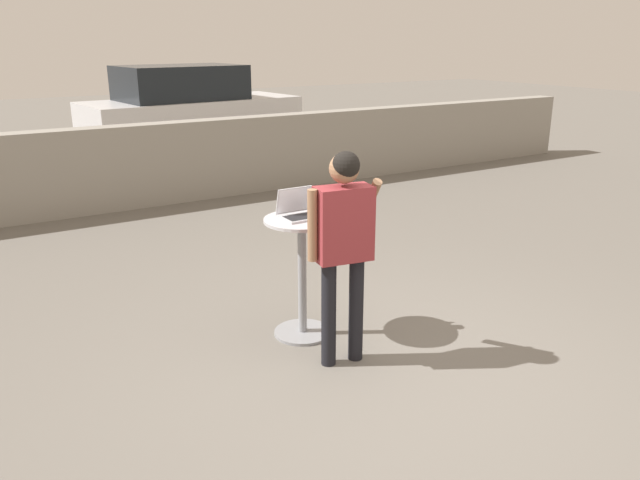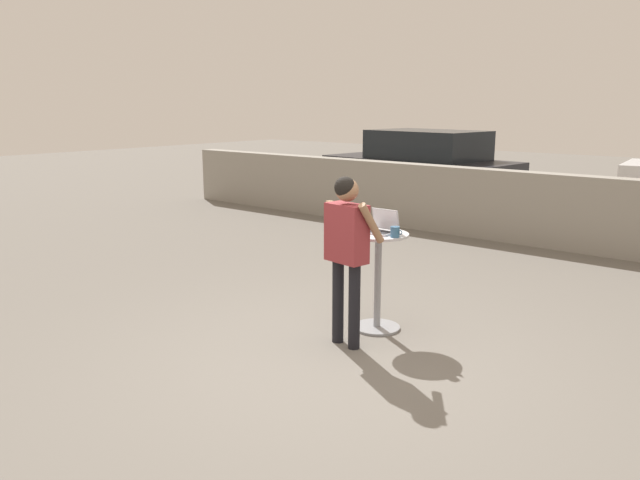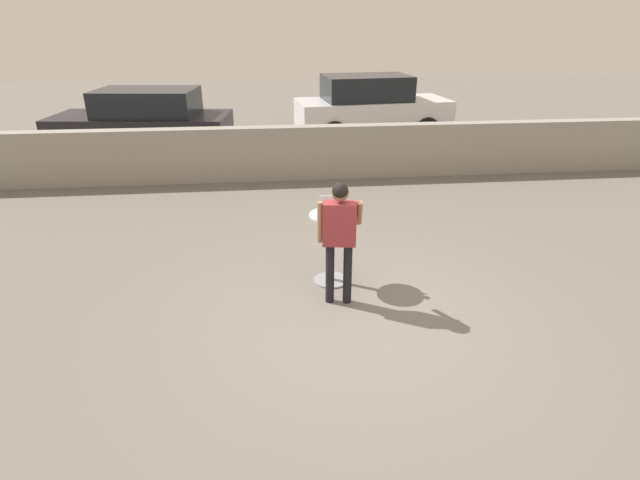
{
  "view_description": "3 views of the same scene",
  "coord_description": "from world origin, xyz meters",
  "px_view_note": "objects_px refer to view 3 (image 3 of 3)",
  "views": [
    {
      "loc": [
        -2.54,
        -3.1,
        2.34
      ],
      "look_at": [
        -0.27,
        0.61,
        0.92
      ],
      "focal_mm": 35.0,
      "sensor_mm": 36.0,
      "label": 1
    },
    {
      "loc": [
        3.19,
        -4.04,
        2.25
      ],
      "look_at": [
        -0.47,
        0.36,
        1.0
      ],
      "focal_mm": 35.0,
      "sensor_mm": 36.0,
      "label": 2
    },
    {
      "loc": [
        -1.01,
        -5.08,
        3.38
      ],
      "look_at": [
        -0.43,
        0.48,
        0.85
      ],
      "focal_mm": 28.0,
      "sensor_mm": 36.0,
      "label": 3
    }
  ],
  "objects_px": {
    "standing_person": "(339,229)",
    "parked_car_near_street": "(371,107)",
    "laptop": "(331,209)",
    "parked_car_further_down": "(144,121)",
    "coffee_mug": "(350,211)",
    "cafe_table": "(331,243)"
  },
  "relations": [
    {
      "from": "coffee_mug",
      "to": "standing_person",
      "type": "distance_m",
      "value": 0.54
    },
    {
      "from": "parked_car_near_street",
      "to": "parked_car_further_down",
      "type": "relative_size",
      "value": 0.98
    },
    {
      "from": "standing_person",
      "to": "parked_car_further_down",
      "type": "xyz_separation_m",
      "value": [
        -4.04,
        8.13,
        -0.18
      ]
    },
    {
      "from": "cafe_table",
      "to": "parked_car_near_street",
      "type": "relative_size",
      "value": 0.22
    },
    {
      "from": "laptop",
      "to": "standing_person",
      "type": "height_order",
      "value": "standing_person"
    },
    {
      "from": "standing_person",
      "to": "coffee_mug",
      "type": "bearing_deg",
      "value": 67.76
    },
    {
      "from": "cafe_table",
      "to": "laptop",
      "type": "height_order",
      "value": "laptop"
    },
    {
      "from": "parked_car_further_down",
      "to": "coffee_mug",
      "type": "bearing_deg",
      "value": -60.91
    },
    {
      "from": "parked_car_near_street",
      "to": "standing_person",
      "type": "bearing_deg",
      "value": -103.64
    },
    {
      "from": "standing_person",
      "to": "parked_car_near_street",
      "type": "bearing_deg",
      "value": 76.36
    },
    {
      "from": "cafe_table",
      "to": "parked_car_further_down",
      "type": "distance_m",
      "value": 8.57
    },
    {
      "from": "laptop",
      "to": "parked_car_further_down",
      "type": "height_order",
      "value": "parked_car_further_down"
    },
    {
      "from": "cafe_table",
      "to": "parked_car_further_down",
      "type": "relative_size",
      "value": 0.21
    },
    {
      "from": "cafe_table",
      "to": "coffee_mug",
      "type": "height_order",
      "value": "coffee_mug"
    },
    {
      "from": "laptop",
      "to": "standing_person",
      "type": "distance_m",
      "value": 0.6
    },
    {
      "from": "laptop",
      "to": "standing_person",
      "type": "xyz_separation_m",
      "value": [
        0.02,
        -0.6,
        -0.03
      ]
    },
    {
      "from": "standing_person",
      "to": "cafe_table",
      "type": "bearing_deg",
      "value": 92.39
    },
    {
      "from": "cafe_table",
      "to": "parked_car_near_street",
      "type": "height_order",
      "value": "parked_car_near_street"
    },
    {
      "from": "standing_person",
      "to": "laptop",
      "type": "bearing_deg",
      "value": 92.24
    },
    {
      "from": "parked_car_near_street",
      "to": "parked_car_further_down",
      "type": "distance_m",
      "value": 6.39
    },
    {
      "from": "laptop",
      "to": "standing_person",
      "type": "relative_size",
      "value": 0.19
    },
    {
      "from": "coffee_mug",
      "to": "parked_car_further_down",
      "type": "height_order",
      "value": "parked_car_further_down"
    }
  ]
}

